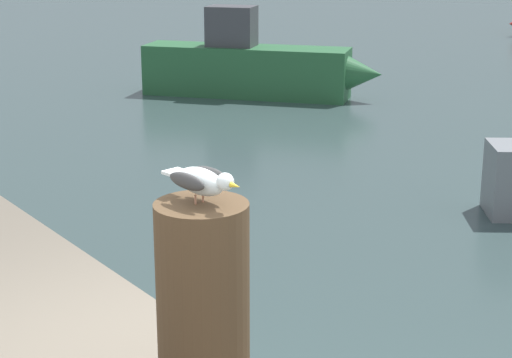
% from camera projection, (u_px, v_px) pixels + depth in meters
% --- Properties ---
extents(mooring_post, '(0.36, 0.36, 0.79)m').
position_uv_depth(mooring_post, '(203.00, 302.00, 3.28)').
color(mooring_post, '#4C3823').
rests_on(mooring_post, harbor_quay).
extents(seagull, '(0.39, 0.17, 0.14)m').
position_uv_depth(seagull, '(202.00, 180.00, 3.13)').
color(seagull, tan).
rests_on(seagull, mooring_post).
extents(boat_green, '(3.98, 3.43, 1.65)m').
position_uv_depth(boat_green, '(259.00, 67.00, 16.01)').
color(boat_green, '#2D6B3D').
rests_on(boat_green, ground_plane).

